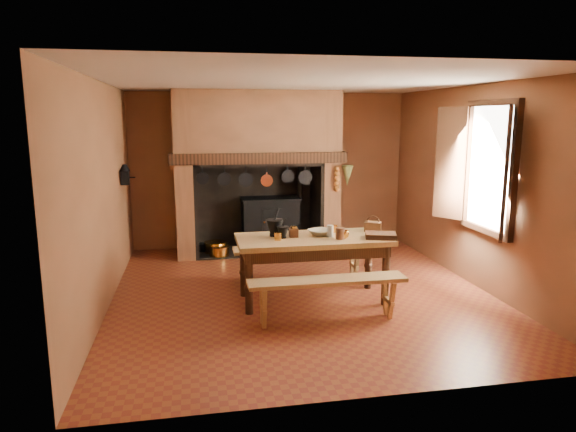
# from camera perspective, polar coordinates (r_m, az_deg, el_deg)

# --- Properties ---
(floor) EXTENTS (5.50, 5.50, 0.00)m
(floor) POSITION_cam_1_polar(r_m,az_deg,el_deg) (7.11, 1.43, -8.43)
(floor) COLOR brown
(floor) RESTS_ON ground
(ceiling) EXTENTS (5.50, 5.50, 0.00)m
(ceiling) POSITION_cam_1_polar(r_m,az_deg,el_deg) (6.72, 1.55, 14.72)
(ceiling) COLOR silver
(ceiling) RESTS_ON back_wall
(back_wall) EXTENTS (5.00, 0.02, 2.80)m
(back_wall) POSITION_cam_1_polar(r_m,az_deg,el_deg) (9.46, -1.99, 5.11)
(back_wall) COLOR brown
(back_wall) RESTS_ON floor
(wall_left) EXTENTS (0.02, 5.50, 2.80)m
(wall_left) POSITION_cam_1_polar(r_m,az_deg,el_deg) (6.72, -19.87, 2.11)
(wall_left) COLOR brown
(wall_left) RESTS_ON floor
(wall_right) EXTENTS (0.02, 5.50, 2.80)m
(wall_right) POSITION_cam_1_polar(r_m,az_deg,el_deg) (7.69, 20.06, 3.13)
(wall_right) COLOR brown
(wall_right) RESTS_ON floor
(wall_front) EXTENTS (5.00, 0.02, 2.80)m
(wall_front) POSITION_cam_1_polar(r_m,az_deg,el_deg) (4.17, 9.37, -2.41)
(wall_front) COLOR brown
(wall_front) RESTS_ON floor
(chimney_breast) EXTENTS (2.95, 0.96, 2.80)m
(chimney_breast) POSITION_cam_1_polar(r_m,az_deg,el_deg) (8.95, -3.49, 7.41)
(chimney_breast) COLOR brown
(chimney_breast) RESTS_ON floor
(iron_range) EXTENTS (1.12, 0.55, 1.60)m
(iron_range) POSITION_cam_1_polar(r_m,az_deg,el_deg) (9.30, -1.93, -0.71)
(iron_range) COLOR black
(iron_range) RESTS_ON floor
(hearth_pans) EXTENTS (0.51, 0.62, 0.20)m
(hearth_pans) POSITION_cam_1_polar(r_m,az_deg,el_deg) (9.07, -8.01, -3.63)
(hearth_pans) COLOR gold
(hearth_pans) RESTS_ON floor
(hanging_pans) EXTENTS (1.92, 0.29, 0.27)m
(hanging_pans) POSITION_cam_1_polar(r_m,az_deg,el_deg) (8.49, -3.31, 4.17)
(hanging_pans) COLOR black
(hanging_pans) RESTS_ON chimney_breast
(onion_string) EXTENTS (0.12, 0.10, 0.46)m
(onion_string) POSITION_cam_1_polar(r_m,az_deg,el_deg) (8.75, 5.47, 4.13)
(onion_string) COLOR #9A4D1C
(onion_string) RESTS_ON chimney_breast
(herb_bunch) EXTENTS (0.20, 0.20, 0.35)m
(herb_bunch) POSITION_cam_1_polar(r_m,az_deg,el_deg) (8.79, 6.61, 4.47)
(herb_bunch) COLOR brown
(herb_bunch) RESTS_ON chimney_breast
(window) EXTENTS (0.39, 1.75, 1.76)m
(window) POSITION_cam_1_polar(r_m,az_deg,el_deg) (7.24, 20.78, 5.03)
(window) COLOR white
(window) RESTS_ON wall_right
(wall_coffee_mill) EXTENTS (0.23, 0.16, 0.31)m
(wall_coffee_mill) POSITION_cam_1_polar(r_m,az_deg,el_deg) (8.22, -17.67, 4.55)
(wall_coffee_mill) COLOR black
(wall_coffee_mill) RESTS_ON wall_left
(work_table) EXTENTS (1.95, 0.87, 0.85)m
(work_table) POSITION_cam_1_polar(r_m,az_deg,el_deg) (6.60, 2.82, -3.47)
(work_table) COLOR tan
(work_table) RESTS_ON floor
(bench_front) EXTENTS (1.85, 0.32, 0.52)m
(bench_front) POSITION_cam_1_polar(r_m,az_deg,el_deg) (6.02, 4.40, -8.14)
(bench_front) COLOR tan
(bench_front) RESTS_ON floor
(bench_back) EXTENTS (1.94, 0.34, 0.55)m
(bench_back) POSITION_cam_1_polar(r_m,az_deg,el_deg) (7.36, 1.51, -4.41)
(bench_back) COLOR tan
(bench_back) RESTS_ON floor
(mortar_large) EXTENTS (0.22, 0.22, 0.37)m
(mortar_large) POSITION_cam_1_polar(r_m,az_deg,el_deg) (6.59, -1.51, -1.21)
(mortar_large) COLOR black
(mortar_large) RESTS_ON work_table
(mortar_small) EXTENTS (0.15, 0.15, 0.26)m
(mortar_small) POSITION_cam_1_polar(r_m,az_deg,el_deg) (6.48, -0.58, -1.74)
(mortar_small) COLOR black
(mortar_small) RESTS_ON work_table
(coffee_grinder) EXTENTS (0.15, 0.12, 0.17)m
(coffee_grinder) POSITION_cam_1_polar(r_m,az_deg,el_deg) (6.56, 0.63, -1.78)
(coffee_grinder) COLOR #351D10
(coffee_grinder) RESTS_ON work_table
(brass_mug_a) EXTENTS (0.10, 0.10, 0.10)m
(brass_mug_a) POSITION_cam_1_polar(r_m,az_deg,el_deg) (6.39, -1.13, -2.27)
(brass_mug_a) COLOR gold
(brass_mug_a) RESTS_ON work_table
(brass_mug_b) EXTENTS (0.09, 0.09, 0.10)m
(brass_mug_b) POSITION_cam_1_polar(r_m,az_deg,el_deg) (6.86, 5.14, -1.41)
(brass_mug_b) COLOR gold
(brass_mug_b) RESTS_ON work_table
(mixing_bowl) EXTENTS (0.40, 0.40, 0.07)m
(mixing_bowl) POSITION_cam_1_polar(r_m,az_deg,el_deg) (6.68, 3.61, -1.82)
(mixing_bowl) COLOR #BBB090
(mixing_bowl) RESTS_ON work_table
(stoneware_crock) EXTENTS (0.14, 0.14, 0.14)m
(stoneware_crock) POSITION_cam_1_polar(r_m,az_deg,el_deg) (6.47, 5.82, -1.94)
(stoneware_crock) COLOR brown
(stoneware_crock) RESTS_ON work_table
(glass_jar) EXTENTS (0.10, 0.10, 0.15)m
(glass_jar) POSITION_cam_1_polar(r_m,az_deg,el_deg) (6.59, 4.70, -1.67)
(glass_jar) COLOR beige
(glass_jar) RESTS_ON work_table
(wicker_basket) EXTENTS (0.27, 0.23, 0.21)m
(wicker_basket) POSITION_cam_1_polar(r_m,az_deg,el_deg) (6.99, 9.41, -1.10)
(wicker_basket) COLOR #452614
(wicker_basket) RESTS_ON work_table
(wooden_tray) EXTENTS (0.44, 0.37, 0.07)m
(wooden_tray) POSITION_cam_1_polar(r_m,az_deg,el_deg) (6.61, 10.26, -2.15)
(wooden_tray) COLOR #351D10
(wooden_tray) RESTS_ON work_table
(brass_cup) EXTENTS (0.14, 0.14, 0.11)m
(brass_cup) POSITION_cam_1_polar(r_m,az_deg,el_deg) (6.51, 6.22, -2.05)
(brass_cup) COLOR gold
(brass_cup) RESTS_ON work_table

